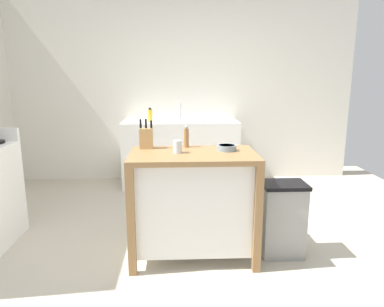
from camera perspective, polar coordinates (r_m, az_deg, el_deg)
name	(u,v)px	position (r m, az deg, el deg)	size (l,w,h in m)	color
ground_plane	(189,258)	(3.06, -0.42, -16.55)	(5.85, 5.85, 0.00)	#BCB29E
wall_back	(183,89)	(5.10, -1.55, 10.40)	(4.85, 0.10, 2.60)	silver
kitchen_island	(193,199)	(2.90, 0.19, -7.43)	(1.01, 0.60, 0.89)	olive
knife_block	(146,138)	(2.98, -7.41, 2.56)	(0.11, 0.09, 0.25)	tan
bowl_stoneware_deep	(227,148)	(2.88, 5.61, 0.96)	(0.16, 0.16, 0.05)	gray
drinking_cup	(178,147)	(2.78, -2.34, 1.11)	(0.07, 0.07, 0.10)	silver
pepper_grinder	(186,137)	(3.00, -0.94, 2.68)	(0.04, 0.04, 0.19)	#9E7042
trash_bin	(282,219)	(3.08, 14.39, -10.21)	(0.36, 0.28, 0.63)	gray
sink_counter	(181,153)	(4.86, -1.86, 0.13)	(1.55, 0.60, 0.89)	white
sink_faucet	(180,112)	(4.91, -1.93, 6.78)	(0.02, 0.02, 0.22)	#B7BCC1
bottle_dish_soap	(150,115)	(4.71, -6.80, 6.15)	(0.06, 0.06, 0.18)	yellow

